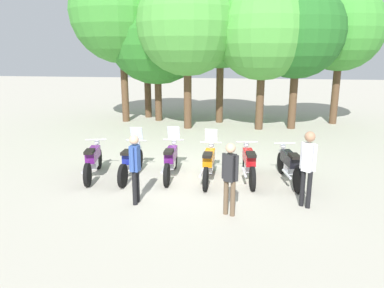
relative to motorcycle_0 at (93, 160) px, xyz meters
The scene contains 18 objects.
ground_plane 2.85m from the motorcycle_0, ahead, with size 80.00×80.00×0.00m, color #ADA899.
motorcycle_0 is the anchor object (origin of this frame).
motorcycle_1 1.13m from the motorcycle_0, ahead, with size 0.62×2.19×1.37m.
motorcycle_2 2.26m from the motorcycle_0, ahead, with size 0.62×2.19×1.37m.
motorcycle_3 3.36m from the motorcycle_0, ahead, with size 0.62×2.19×1.37m.
motorcycle_4 4.48m from the motorcycle_0, ahead, with size 0.62×2.19×0.99m.
motorcycle_5 5.60m from the motorcycle_0, ahead, with size 0.66×2.17×0.99m.
person_0 2.53m from the motorcycle_0, 43.79° to the right, with size 0.24×0.41×1.69m.
person_1 5.96m from the motorcycle_0, 13.25° to the right, with size 0.36×0.34×1.82m.
person_2 4.54m from the motorcycle_0, 26.99° to the right, with size 0.39×0.29×1.66m.
tree_0 10.00m from the motorcycle_0, 101.85° to the left, with size 5.00×5.00×7.94m.
tree_1 10.91m from the motorcycle_0, 95.44° to the left, with size 4.62×4.62×7.36m.
tree_2 9.84m from the motorcycle_0, 90.94° to the left, with size 5.25×5.25×7.14m.
tree_3 8.54m from the motorcycle_0, 76.96° to the left, with size 4.60×4.60×7.04m.
tree_4 10.63m from the motorcycle_0, 71.13° to the left, with size 5.42×5.42×8.13m.
tree_5 9.80m from the motorcycle_0, 56.12° to the left, with size 4.31×4.31×6.57m.
tree_6 10.93m from the motorcycle_0, 50.16° to the left, with size 4.17×4.17×6.50m.
tree_7 13.47m from the motorcycle_0, 46.94° to the left, with size 4.02×4.02×6.61m.
Camera 1 is at (1.47, -9.85, 3.57)m, focal length 34.22 mm.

